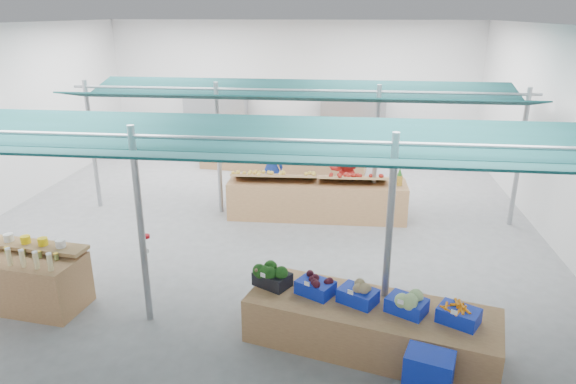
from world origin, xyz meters
name	(u,v)px	position (x,y,z in m)	size (l,w,h in m)	color
floor	(260,221)	(0.00, 0.00, 0.00)	(13.00, 13.00, 0.00)	slate
hall	(268,93)	(0.00, 1.44, 2.65)	(13.00, 13.00, 13.00)	silver
pole_grid	(282,167)	(0.75, -1.75, 1.81)	(10.00, 4.60, 3.00)	gray
awnings	(282,113)	(0.75, -1.75, 2.78)	(9.50, 7.08, 0.30)	black
back_shelving_left	(216,121)	(-2.50, 6.00, 1.00)	(2.00, 0.50, 2.00)	#B23F33
back_shelving_right	(352,124)	(2.00, 6.00, 1.00)	(2.00, 0.50, 2.00)	#B23F33
bottle_shelf	(25,278)	(-3.09, -3.82, 0.46)	(2.01, 1.35, 1.13)	#8D5D3D
veg_counter	(370,326)	(2.30, -4.29, 0.33)	(3.39, 1.13, 0.66)	#8D5D3D
fruit_counter	(317,199)	(1.24, 0.44, 0.43)	(3.97, 0.94, 0.85)	#8D5D3D
far_counter	(283,155)	(-0.01, 4.02, 0.44)	(4.87, 0.97, 0.88)	#8D5D3D
crate_stack	(428,378)	(2.96, -5.29, 0.33)	(0.55, 0.39, 0.66)	#1028B4
vendor_left	(272,168)	(0.04, 1.54, 0.79)	(0.58, 0.38, 1.59)	navy
vendor_right	(345,170)	(1.84, 1.54, 0.79)	(0.77, 0.60, 1.59)	maroon
crate_broccoli	(272,275)	(0.89, -3.92, 0.82)	(0.61, 0.55, 0.35)	black
crate_beets	(315,285)	(1.53, -4.08, 0.79)	(0.61, 0.55, 0.29)	#1028B4
crate_celeriac	(358,293)	(2.12, -4.24, 0.80)	(0.61, 0.55, 0.31)	#1028B4
crate_cabbage	(407,301)	(2.76, -4.40, 0.82)	(0.61, 0.55, 0.35)	#1028B4
crate_carrots	(459,315)	(3.40, -4.57, 0.77)	(0.61, 0.55, 0.29)	#1028B4
sparrow	(259,272)	(0.71, -4.00, 0.91)	(0.12, 0.09, 0.11)	brown
pole_ribbon	(146,238)	(-1.19, -3.42, 1.08)	(0.12, 0.12, 0.28)	#B20B14
apple_heap_yellow	(275,174)	(0.30, 0.32, 1.02)	(1.93, 0.80, 0.27)	#997247
apple_heap_red	(354,176)	(2.05, 0.37, 1.02)	(1.54, 0.78, 0.27)	#997247
pineapple	(399,177)	(3.04, 0.39, 1.03)	(0.14, 0.14, 0.39)	#8C6019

